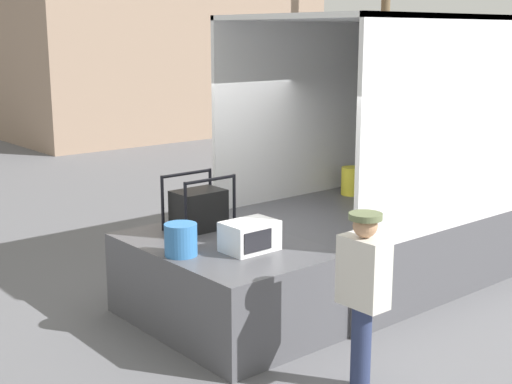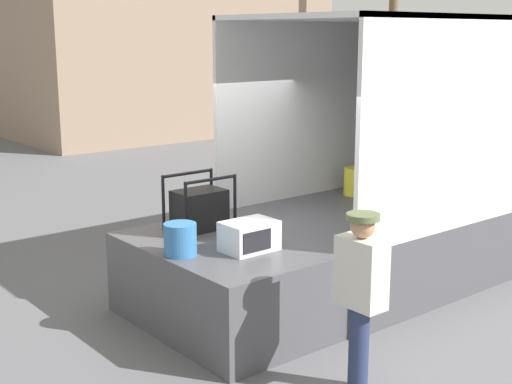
% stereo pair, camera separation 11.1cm
% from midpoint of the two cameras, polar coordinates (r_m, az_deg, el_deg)
% --- Properties ---
extents(ground_plane, '(160.00, 160.00, 0.00)m').
position_cam_midpoint_polar(ground_plane, '(8.35, 2.07, -9.16)').
color(ground_plane, slate).
extents(box_truck, '(7.04, 2.41, 3.30)m').
position_cam_midpoint_polar(box_truck, '(11.09, 18.16, 0.95)').
color(box_truck, silver).
rests_on(box_truck, ground).
extents(tailgate_deck, '(1.55, 2.29, 0.91)m').
position_cam_midpoint_polar(tailgate_deck, '(7.73, -2.27, -7.36)').
color(tailgate_deck, '#4C4C51').
rests_on(tailgate_deck, ground).
extents(microwave, '(0.55, 0.40, 0.31)m').
position_cam_midpoint_polar(microwave, '(7.29, -0.10, -3.54)').
color(microwave, white).
rests_on(microwave, tailgate_deck).
extents(portable_generator, '(0.70, 0.49, 0.63)m').
position_cam_midpoint_polar(portable_generator, '(8.09, -4.05, -1.34)').
color(portable_generator, black).
rests_on(portable_generator, tailgate_deck).
extents(orange_bucket, '(0.33, 0.33, 0.33)m').
position_cam_midpoint_polar(orange_bucket, '(7.17, -5.64, -3.79)').
color(orange_bucket, '#3370B2').
rests_on(orange_bucket, tailgate_deck).
extents(worker_person, '(0.29, 0.44, 1.61)m').
position_cam_midpoint_polar(worker_person, '(6.26, 8.89, -7.32)').
color(worker_person, navy).
rests_on(worker_person, ground).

